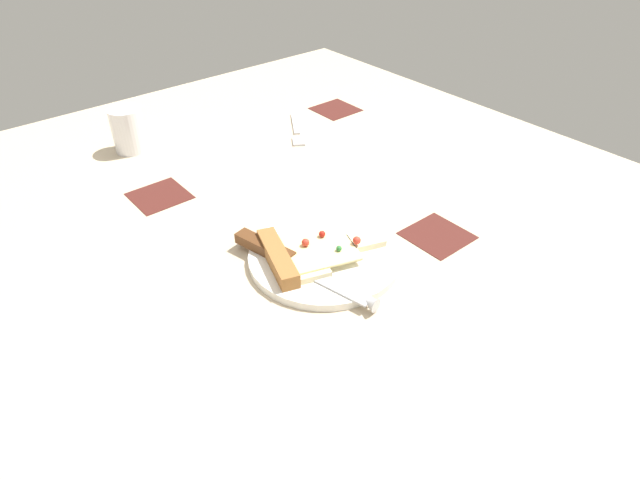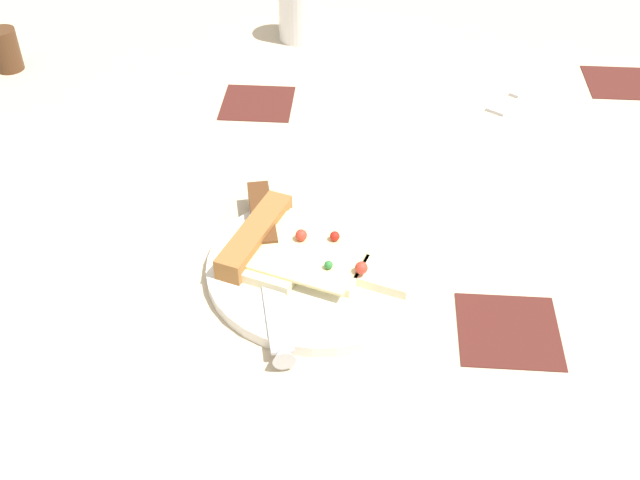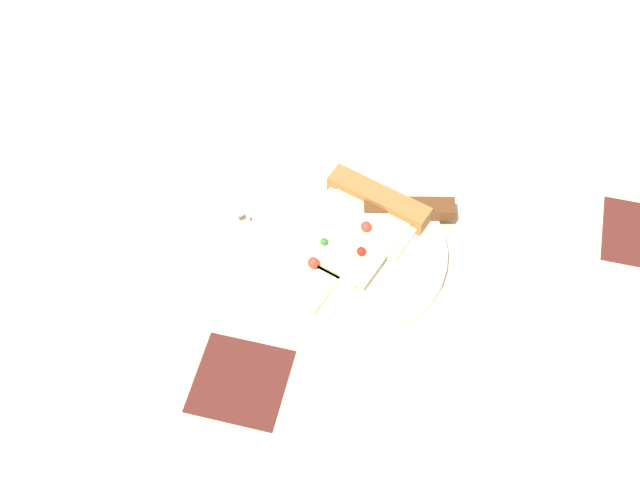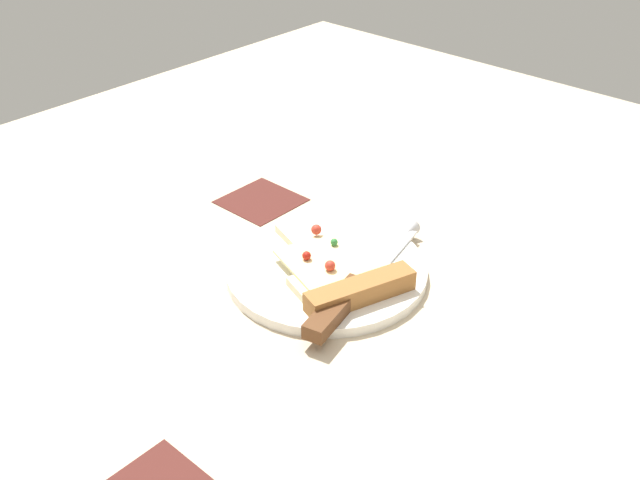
{
  "view_description": "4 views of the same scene",
  "coord_description": "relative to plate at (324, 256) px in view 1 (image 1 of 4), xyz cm",
  "views": [
    {
      "loc": [
        -50.01,
        30.82,
        49.11
      ],
      "look_at": [
        -0.46,
        -10.4,
        1.7
      ],
      "focal_mm": 30.49,
      "sensor_mm": 36.0,
      "label": 1
    },
    {
      "loc": [
        -58.54,
        -13.22,
        50.87
      ],
      "look_at": [
        -2.88,
        -9.2,
        4.12
      ],
      "focal_mm": 43.8,
      "sensor_mm": 36.0,
      "label": 2
    },
    {
      "loc": [
        7.25,
        -61.52,
        76.19
      ],
      "look_at": [
        -5.21,
        -10.82,
        4.01
      ],
      "focal_mm": 47.99,
      "sensor_mm": 36.0,
      "label": 3
    },
    {
      "loc": [
        48.49,
        36.21,
        47.99
      ],
      "look_at": [
        -4.15,
        -11.53,
        2.94
      ],
      "focal_mm": 42.61,
      "sensor_mm": 36.0,
      "label": 4
    }
  ],
  "objects": [
    {
      "name": "fork",
      "position": [
        36.72,
        -23.35,
        -0.19
      ],
      "size": [
        13.79,
        9.88,
        0.8
      ],
      "rotation": [
        0.0,
        0.0,
        0.99
      ],
      "color": "silver",
      "rests_on": "ground_plane"
    },
    {
      "name": "knife",
      "position": [
        1.27,
        5.37,
        1.2
      ],
      "size": [
        23.87,
        7.38,
        2.45
      ],
      "rotation": [
        0.0,
        0.0,
        1.8
      ],
      "color": "silver",
      "rests_on": "plate"
    },
    {
      "name": "drinking_glass",
      "position": [
        50.81,
        6.73,
        3.67
      ],
      "size": [
        6.08,
        6.08,
        8.52
      ],
      "primitive_type": "cylinder",
      "color": "white",
      "rests_on": "ground_plane"
    },
    {
      "name": "plate",
      "position": [
        0.0,
        0.0,
        0.0
      ],
      "size": [
        22.04,
        22.04,
        1.19
      ],
      "primitive_type": "cylinder",
      "color": "white",
      "rests_on": "ground_plane"
    },
    {
      "name": "ground_plane",
      "position": [
        2.79,
        9.31,
        -2.09
      ],
      "size": [
        147.89,
        147.89,
        3.0
      ],
      "color": "#C6B293",
      "rests_on": "ground"
    },
    {
      "name": "pizza_slice",
      "position": [
        0.83,
        2.45,
        1.38
      ],
      "size": [
        13.99,
        18.98,
        2.5
      ],
      "rotation": [
        0.0,
        0.0,
        2.82
      ],
      "color": "beige",
      "rests_on": "plate"
    }
  ]
}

